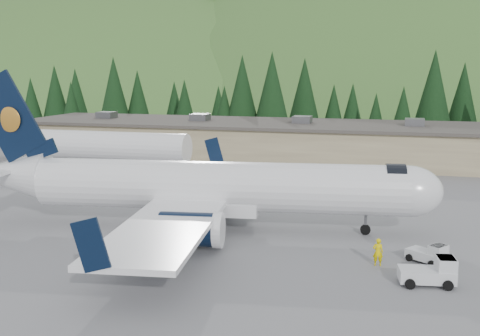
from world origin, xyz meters
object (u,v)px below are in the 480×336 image
airliner (206,188)px  terminal_building (267,140)px  second_airliner (83,144)px  baggage_tug_b (430,254)px  ramp_worker (378,252)px  baggage_tug_a (432,272)px

airliner → terminal_building: bearing=88.0°
second_airliner → terminal_building: 25.55m
baggage_tug_b → ramp_worker: size_ratio=1.54×
second_airliner → baggage_tug_b: (40.83, -26.28, -2.71)m
airliner → ramp_worker: size_ratio=20.66×
airliner → baggage_tug_a: (17.01, -8.27, -2.59)m
second_airliner → baggage_tug_a: second_airliner is taller
terminal_building → ramp_worker: terminal_building is taller
second_airliner → baggage_tug_b: bearing=-32.8°
second_airliner → baggage_tug_b: 48.64m
baggage_tug_a → terminal_building: terminal_building is taller
second_airliner → terminal_building: (19.91, 16.00, -0.70)m
second_airliner → terminal_building: size_ratio=0.39×
baggage_tug_a → terminal_building: bearing=105.0°
airliner → second_airliner: (-23.82, 22.15, -0.04)m
airliner → baggage_tug_a: 19.09m
airliner → baggage_tug_a: airliner is taller
second_airliner → baggage_tug_b: second_airliner is taller
second_airliner → ramp_worker: (37.54, -27.72, -2.40)m
airliner → baggage_tug_a: bearing=-33.8°
airliner → baggage_tug_b: (17.01, -4.13, -2.75)m
terminal_building → airliner: bearing=-84.2°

